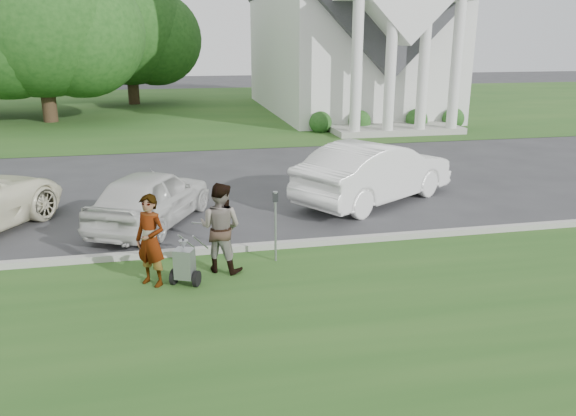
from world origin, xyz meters
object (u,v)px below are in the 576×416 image
object	(u,v)px
tree_left	(39,23)
striping_cart	(185,264)
tree_back	(129,33)
parking_meter_near	(275,218)
church	(347,11)
car_d	(375,172)
person_left	(150,241)
car_b	(151,197)
person_right	(220,228)

from	to	relation	value
tree_left	striping_cart	xyz separation A→B (m)	(6.49, -22.93, -4.70)
tree_back	parking_meter_near	bearing A→B (deg)	-81.84
church	car_d	bearing A→B (deg)	-104.89
church	person_left	xyz separation A→B (m)	(-11.11, -23.92, -5.09)
person_left	car_b	bearing A→B (deg)	130.64
person_left	parking_meter_near	size ratio (longest dim) A/B	1.16
tree_back	tree_left	bearing A→B (deg)	-116.57
person_right	parking_meter_near	world-z (taller)	person_right
church	car_b	size ratio (longest dim) A/B	5.88
tree_left	person_left	bearing A→B (deg)	-75.48
person_left	car_b	world-z (taller)	person_left
striping_cart	parking_meter_near	xyz separation A→B (m)	(1.83, 0.79, 0.52)
tree_left	person_left	xyz separation A→B (m)	(5.91, -22.79, -4.26)
person_right	car_d	xyz separation A→B (m)	(4.63, 4.06, -0.04)
church	striping_cart	size ratio (longest dim) A/B	21.90
tree_left	parking_meter_near	xyz separation A→B (m)	(8.33, -22.14, -4.18)
striping_cart	person_left	world-z (taller)	person_left
car_d	church	bearing A→B (deg)	-47.01
church	person_left	distance (m)	26.86
car_b	tree_left	bearing A→B (deg)	-47.23
parking_meter_near	car_d	bearing A→B (deg)	47.33
striping_cart	tree_left	bearing A→B (deg)	129.47
church	car_b	xyz separation A→B (m)	(-11.19, -20.32, -5.24)
tree_back	striping_cart	size ratio (longest dim) A/B	8.74
parking_meter_near	person_right	bearing A→B (deg)	-167.41
parking_meter_near	person_left	bearing A→B (deg)	-164.96
tree_left	car_b	xyz separation A→B (m)	(5.82, -19.20, -4.41)
car_b	tree_back	bearing A→B (deg)	-60.27
person_left	person_right	world-z (taller)	person_right
person_right	car_b	xyz separation A→B (m)	(-1.39, 3.20, -0.18)
tree_left	car_d	size ratio (longest dim) A/B	2.09
car_d	car_b	bearing A→B (deg)	66.04
person_left	church	bearing A→B (deg)	104.34
church	car_d	distance (m)	20.77
church	tree_left	size ratio (longest dim) A/B	2.27
church	parking_meter_near	size ratio (longest dim) A/B	16.30
striping_cart	car_d	distance (m)	7.07
parking_meter_near	striping_cart	bearing A→B (deg)	-156.75
parking_meter_near	car_d	size ratio (longest dim) A/B	0.29
tree_left	person_right	xyz separation A→B (m)	(7.21, -22.39, -4.23)
person_right	car_b	distance (m)	3.49
person_left	car_d	size ratio (longest dim) A/B	0.34
tree_left	tree_back	bearing A→B (deg)	63.43
tree_back	parking_meter_near	xyz separation A→B (m)	(4.32, -30.14, -3.80)
striping_cart	person_left	distance (m)	0.75
person_right	car_b	world-z (taller)	person_right
tree_left	tree_back	size ratio (longest dim) A/B	1.11
person_left	parking_meter_near	distance (m)	2.51
striping_cart	person_left	size ratio (longest dim) A/B	0.64
tree_back	car_b	bearing A→B (deg)	-86.18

